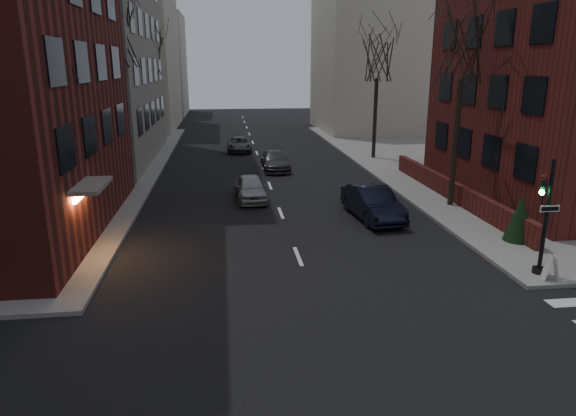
# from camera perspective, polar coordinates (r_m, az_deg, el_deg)

# --- Properties ---
(low_wall_right) EXTENTS (0.35, 16.00, 1.00)m
(low_wall_right) POSITION_cam_1_polar(r_m,az_deg,el_deg) (28.74, 17.72, 1.91)
(low_wall_right) COLOR #581B19
(low_wall_right) RESTS_ON sidewalk_far_right
(building_distant_la) EXTENTS (14.00, 16.00, 18.00)m
(building_distant_la) POSITION_cam_1_polar(r_m,az_deg,el_deg) (62.56, -19.32, 16.58)
(building_distant_la) COLOR #BFB6A1
(building_distant_la) RESTS_ON ground
(building_distant_ra) EXTENTS (14.00, 14.00, 16.00)m
(building_distant_ra) POSITION_cam_1_polar(r_m,az_deg,el_deg) (59.02, 10.73, 16.29)
(building_distant_ra) COLOR #BFB6A1
(building_distant_ra) RESTS_ON ground
(building_distant_lb) EXTENTS (10.00, 12.00, 14.00)m
(building_distant_lb) POSITION_cam_1_polar(r_m,az_deg,el_deg) (78.98, -15.18, 15.09)
(building_distant_lb) COLOR #BFB6A1
(building_distant_lb) RESTS_ON ground
(traffic_signal) EXTENTS (0.76, 0.44, 4.00)m
(traffic_signal) POSITION_cam_1_polar(r_m,az_deg,el_deg) (19.35, 26.53, -1.67)
(traffic_signal) COLOR black
(traffic_signal) RESTS_ON sidewalk_far_right
(tree_left_a) EXTENTS (4.18, 4.18, 10.26)m
(tree_left_a) POSITION_cam_1_polar(r_m,az_deg,el_deg) (21.25, -25.15, 17.91)
(tree_left_a) COLOR #2D231C
(tree_left_a) RESTS_ON sidewalk_far_left
(tree_left_b) EXTENTS (4.40, 4.40, 10.80)m
(tree_left_b) POSITION_cam_1_polar(r_m,az_deg,el_deg) (32.93, -18.79, 18.02)
(tree_left_b) COLOR #2D231C
(tree_left_b) RESTS_ON sidewalk_far_left
(tree_left_c) EXTENTS (3.96, 3.96, 9.72)m
(tree_left_c) POSITION_cam_1_polar(r_m,az_deg,el_deg) (46.72, -15.29, 16.28)
(tree_left_c) COLOR #2D231C
(tree_left_c) RESTS_ON sidewalk_far_left
(tree_right_a) EXTENTS (3.96, 3.96, 9.72)m
(tree_right_a) POSITION_cam_1_polar(r_m,az_deg,el_deg) (26.90, 18.98, 16.80)
(tree_right_a) COLOR #2D231C
(tree_right_a) RESTS_ON sidewalk_far_right
(tree_right_b) EXTENTS (3.74, 3.74, 9.18)m
(tree_right_b) POSITION_cam_1_polar(r_m,az_deg,el_deg) (39.99, 9.94, 16.13)
(tree_right_b) COLOR #2D231C
(tree_right_b) RESTS_ON sidewalk_far_right
(streetlamp_near) EXTENTS (0.36, 0.36, 6.28)m
(streetlamp_near) POSITION_cam_1_polar(r_m,az_deg,el_deg) (28.98, -18.32, 9.19)
(streetlamp_near) COLOR black
(streetlamp_near) RESTS_ON sidewalk_far_left
(streetlamp_far) EXTENTS (0.36, 0.36, 6.28)m
(streetlamp_far) POSITION_cam_1_polar(r_m,az_deg,el_deg) (48.71, -13.93, 11.85)
(streetlamp_far) COLOR black
(streetlamp_far) RESTS_ON sidewalk_far_left
(parked_sedan) EXTENTS (2.12, 4.86, 1.55)m
(parked_sedan) POSITION_cam_1_polar(r_m,az_deg,el_deg) (24.68, 9.37, 0.56)
(parked_sedan) COLOR black
(parked_sedan) RESTS_ON ground
(car_lane_silver) EXTENTS (1.77, 4.00, 1.34)m
(car_lane_silver) POSITION_cam_1_polar(r_m,az_deg,el_deg) (27.83, -4.18, 2.23)
(car_lane_silver) COLOR #9A9A9F
(car_lane_silver) RESTS_ON ground
(car_lane_gray) EXTENTS (1.86, 4.48, 1.29)m
(car_lane_gray) POSITION_cam_1_polar(r_m,az_deg,el_deg) (35.84, -1.45, 5.27)
(car_lane_gray) COLOR #3A3A3F
(car_lane_gray) RESTS_ON ground
(car_lane_far) EXTENTS (2.05, 4.33, 1.19)m
(car_lane_far) POSITION_cam_1_polar(r_m,az_deg,el_deg) (43.79, -5.44, 7.05)
(car_lane_far) COLOR #404045
(car_lane_far) RESTS_ON ground
(sandwich_board) EXTENTS (0.50, 0.59, 0.81)m
(sandwich_board) POSITION_cam_1_polar(r_m,az_deg,el_deg) (19.46, 27.21, -5.89)
(sandwich_board) COLOR white
(sandwich_board) RESTS_ON sidewalk_far_right
(evergreen_shrub) EXTENTS (1.44, 1.44, 1.95)m
(evergreen_shrub) POSITION_cam_1_polar(r_m,az_deg,el_deg) (22.84, 24.38, -0.98)
(evergreen_shrub) COLOR #163216
(evergreen_shrub) RESTS_ON sidewalk_far_right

